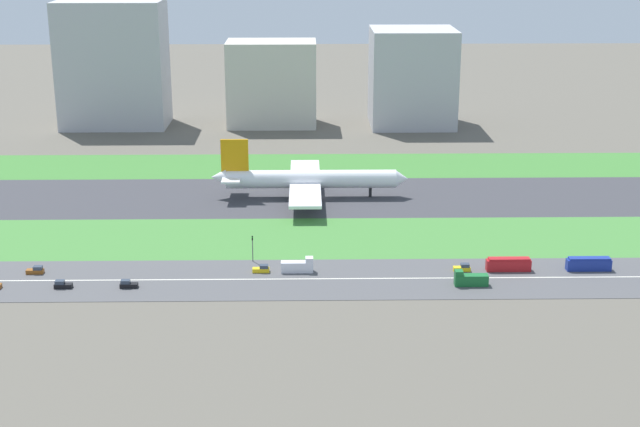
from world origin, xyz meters
name	(u,v)px	position (x,y,z in m)	size (l,w,h in m)	color
ground_plane	(323,197)	(0.00, 0.00, 0.00)	(800.00, 800.00, 0.00)	#5B564C
runway	(323,197)	(0.00, 0.00, 0.05)	(280.00, 46.00, 0.10)	#38383D
grass_median_north	(321,166)	(0.00, 41.00, 0.05)	(280.00, 36.00, 0.10)	#3D7A33
grass_median_south	(326,238)	(0.00, -41.00, 0.05)	(280.00, 36.00, 0.10)	#427F38
highway	(328,279)	(0.00, -73.00, 0.05)	(280.00, 28.00, 0.10)	#4C4C4F
highway_centerline	(328,279)	(0.00, -73.00, 0.11)	(266.00, 0.50, 0.01)	silver
airliner	(306,179)	(-5.52, 0.00, 6.23)	(65.00, 56.00, 19.70)	white
car_6	(62,285)	(-66.53, -78.00, 0.92)	(4.40, 1.80, 2.00)	black
truck_0	(298,266)	(-7.77, -68.00, 1.67)	(8.40, 2.50, 4.00)	silver
truck_1	(470,279)	(35.46, -78.00, 1.67)	(8.40, 2.50, 4.00)	#19662D
bus_1	(508,264)	(47.25, -68.00, 1.82)	(11.60, 2.50, 3.50)	#B2191E
car_0	(36,270)	(-75.91, -68.00, 0.92)	(4.40, 1.80, 2.00)	brown
bus_0	(589,264)	(68.34, -68.00, 1.82)	(11.60, 2.50, 3.50)	navy
car_4	(262,269)	(-17.26, -68.00, 0.92)	(4.40, 1.80, 2.00)	yellow
car_1	(463,268)	(35.26, -68.00, 0.92)	(4.40, 1.80, 2.00)	yellow
car_3	(128,284)	(-50.21, -78.00, 0.92)	(4.40, 1.80, 2.00)	black
traffic_light	(253,247)	(-20.01, -60.01, 4.29)	(0.36, 0.50, 7.20)	#4C4C51
terminal_building	(113,64)	(-90.00, 114.00, 27.49)	(45.85, 28.84, 54.99)	#B2B2B7
hangar_building	(272,84)	(-20.46, 114.00, 18.71)	(39.24, 24.12, 37.42)	beige
office_tower	(412,77)	(41.97, 114.00, 21.30)	(36.85, 34.16, 42.60)	#B2B2B7
fuel_tank_west	(262,94)	(-26.84, 159.00, 6.02)	(22.68, 22.68, 12.05)	silver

